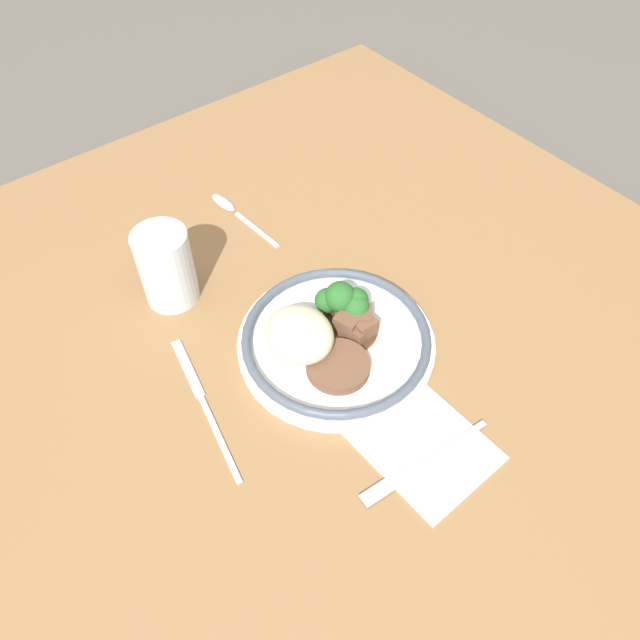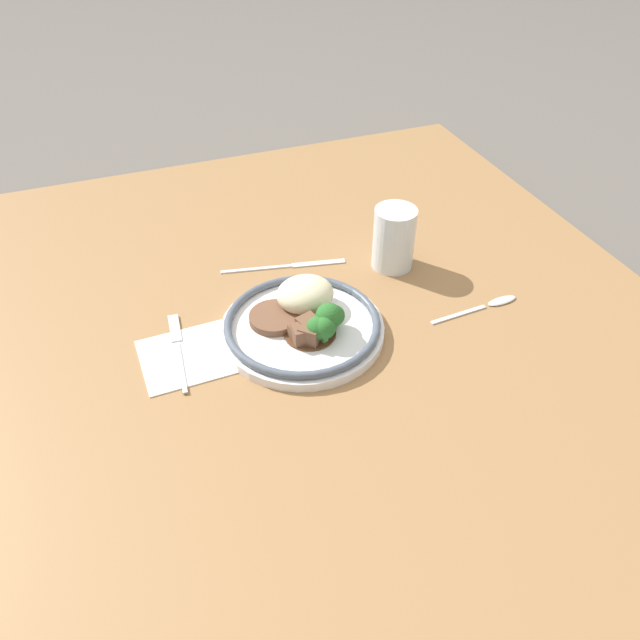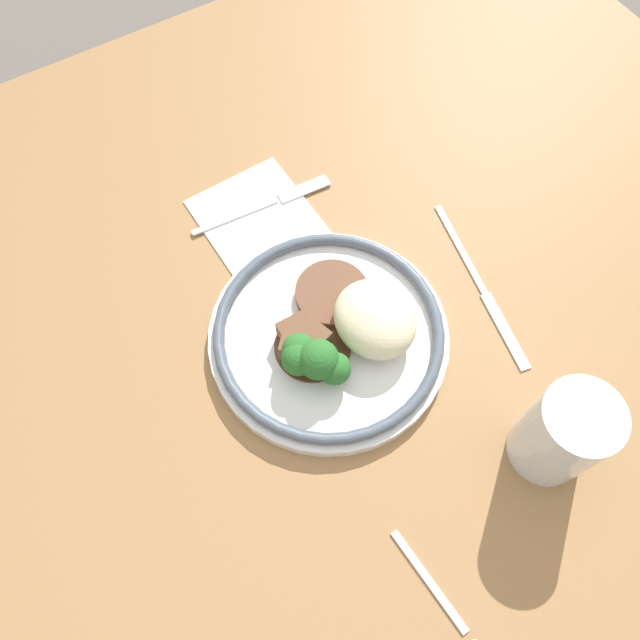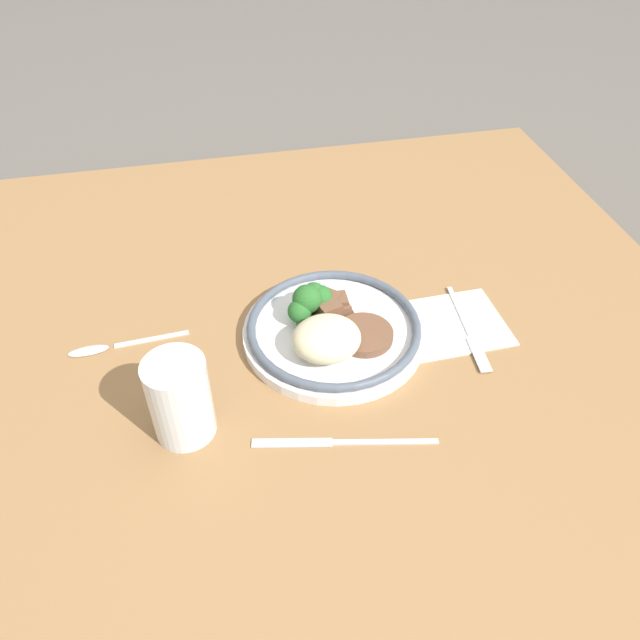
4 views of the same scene
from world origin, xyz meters
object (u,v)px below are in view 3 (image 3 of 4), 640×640
object	(u,v)px
juice_glass	(560,436)
knife	(482,289)
plate	(333,333)
fork	(275,201)

from	to	relation	value
juice_glass	knife	world-z (taller)	juice_glass
plate	juice_glass	distance (m)	0.23
juice_glass	knife	bearing A→B (deg)	161.14
juice_glass	knife	distance (m)	0.19
plate	juice_glass	world-z (taller)	juice_glass
knife	plate	bearing A→B (deg)	-89.11
fork	knife	xyz separation A→B (m)	(0.22, 0.13, -0.00)
juice_glass	fork	distance (m)	0.40
knife	fork	bearing A→B (deg)	-136.95
plate	juice_glass	bearing A→B (deg)	29.38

